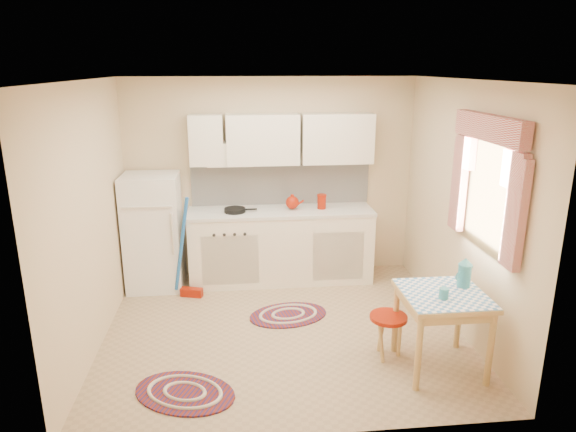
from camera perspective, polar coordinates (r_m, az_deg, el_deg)
The scene contains 14 objects.
room_shell at distance 5.12m, azimuth 0.90°, elevation 4.81°, with size 3.64×3.60×2.52m.
fridge at distance 6.37m, azimuth -14.71°, elevation -1.74°, with size 0.65×0.60×1.40m, color white.
broom at distance 6.02m, azimuth -10.93°, elevation -3.57°, with size 0.28×0.12×1.20m, color blue, non-canonical shape.
base_cabinets at distance 6.45m, azimuth -0.81°, elevation -3.41°, with size 2.25×0.60×0.88m, color white.
countertop at distance 6.31m, azimuth -0.83°, elevation 0.52°, with size 2.27×0.62×0.04m, color silver.
frying_pan at distance 6.22m, azimuth -5.93°, elevation 0.65°, with size 0.26×0.26×0.05m, color black.
red_kettle at distance 6.29m, azimuth 0.47°, elevation 1.52°, with size 0.18×0.16×0.18m, color #9A1805, non-canonical shape.
red_canister at distance 6.34m, azimuth 3.76°, elevation 1.52°, with size 0.11×0.11×0.16m, color #9A1805.
table at distance 4.86m, azimuth 16.57°, elevation -12.15°, with size 0.72×0.72×0.72m, color tan.
stool at distance 4.98m, azimuth 10.99°, elevation -12.96°, with size 0.35×0.35×0.42m, color #9A1805.
coffee_pot at distance 4.83m, azimuth 19.03°, elevation -5.91°, with size 0.15×0.12×0.29m, color teal, non-canonical shape.
mug at distance 4.58m, azimuth 16.92°, elevation -8.27°, with size 0.08×0.08×0.10m, color teal.
rug_center at distance 5.70m, azimuth 0.02°, elevation -10.93°, with size 0.86×0.57×0.02m, color maroon, non-canonical shape.
rug_left at distance 4.59m, azimuth -11.39°, elevation -18.70°, with size 0.88×0.58×0.02m, color maroon, non-canonical shape.
Camera 1 is at (-0.44, -4.74, 2.63)m, focal length 32.00 mm.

